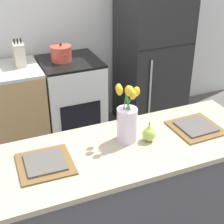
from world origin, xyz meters
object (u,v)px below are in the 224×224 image
(flower_vase, at_px, (127,120))
(knife_block, at_px, (19,55))
(stove_range, at_px, (72,100))
(plate_setting_left, at_px, (45,163))
(plate_setting_right, at_px, (196,127))
(refrigerator, at_px, (152,56))
(cooking_pot, at_px, (61,53))
(pear_figurine, at_px, (149,134))

(flower_vase, distance_m, knife_block, 1.62)
(stove_range, bearing_deg, plate_setting_left, -111.38)
(stove_range, xyz_separation_m, plate_setting_right, (0.42, -1.59, 0.45))
(stove_range, distance_m, refrigerator, 1.02)
(plate_setting_right, height_order, cooking_pot, cooking_pot)
(stove_range, distance_m, cooking_pot, 0.54)
(cooking_pot, height_order, knife_block, knife_block)
(flower_vase, distance_m, pear_figurine, 0.17)
(pear_figurine, bearing_deg, refrigerator, 60.64)
(plate_setting_right, xyz_separation_m, cooking_pot, (-0.50, 1.60, 0.09))
(cooking_pot, bearing_deg, stove_range, -9.30)
(pear_figurine, relative_size, knife_block, 0.51)
(plate_setting_left, bearing_deg, knife_block, 85.17)
(refrigerator, bearing_deg, plate_setting_left, -134.71)
(stove_range, xyz_separation_m, flower_vase, (-0.07, -1.53, 0.59))
(knife_block, bearing_deg, cooking_pot, -3.26)
(stove_range, distance_m, flower_vase, 1.64)
(refrigerator, distance_m, knife_block, 1.45)
(pear_figurine, height_order, plate_setting_left, pear_figurine)
(knife_block, bearing_deg, plate_setting_right, -60.85)
(flower_vase, distance_m, plate_setting_left, 0.57)
(stove_range, bearing_deg, pear_figurine, -88.09)
(plate_setting_right, bearing_deg, flower_vase, 173.15)
(cooking_pot, bearing_deg, plate_setting_right, -72.65)
(refrigerator, distance_m, plate_setting_left, 2.23)
(pear_figurine, bearing_deg, cooking_pot, 94.69)
(cooking_pot, relative_size, knife_block, 0.79)
(refrigerator, height_order, cooking_pot, refrigerator)
(plate_setting_right, bearing_deg, knife_block, 119.15)
(stove_range, relative_size, cooking_pot, 4.30)
(stove_range, relative_size, flower_vase, 2.28)
(pear_figurine, distance_m, plate_setting_right, 0.37)
(stove_range, bearing_deg, refrigerator, 0.04)
(refrigerator, xyz_separation_m, plate_setting_left, (-1.57, -1.59, 0.08))
(plate_setting_left, bearing_deg, cooking_pot, 71.26)
(flower_vase, height_order, cooking_pot, flower_vase)
(stove_range, height_order, pear_figurine, pear_figurine)
(pear_figurine, xyz_separation_m, cooking_pot, (-0.13, 1.61, 0.04))
(refrigerator, relative_size, plate_setting_left, 5.13)
(knife_block, bearing_deg, stove_range, -4.25)
(stove_range, bearing_deg, plate_setting_right, -75.13)
(flower_vase, distance_m, plate_setting_right, 0.52)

